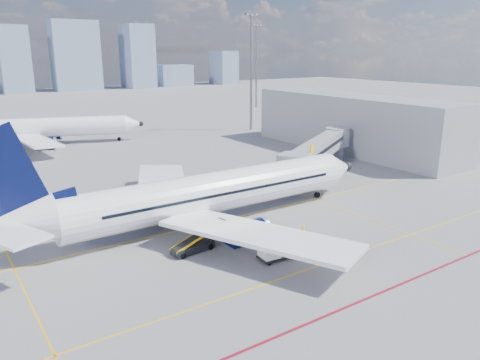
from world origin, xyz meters
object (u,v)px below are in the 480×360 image
at_px(second_aircraft, 41,128).
at_px(ramp_worker, 303,234).
at_px(baggage_tug, 285,247).
at_px(main_aircraft, 200,196).
at_px(cargo_dolly, 278,248).
at_px(belt_loader, 194,245).

bearing_deg(second_aircraft, ramp_worker, -62.29).
bearing_deg(baggage_tug, second_aircraft, 81.97).
height_order(second_aircraft, ramp_worker, second_aircraft).
height_order(main_aircraft, cargo_dolly, main_aircraft).
distance_m(main_aircraft, second_aircraft, 55.73).
xyz_separation_m(baggage_tug, ramp_worker, (3.15, 1.12, 0.16)).
xyz_separation_m(main_aircraft, cargo_dolly, (1.46, -11.14, -2.14)).
relative_size(main_aircraft, belt_loader, 7.50).
distance_m(baggage_tug, cargo_dolly, 1.21).
height_order(second_aircraft, belt_loader, second_aircraft).
bearing_deg(belt_loader, baggage_tug, -45.92).
bearing_deg(cargo_dolly, main_aircraft, 101.81).
height_order(main_aircraft, belt_loader, main_aircraft).
bearing_deg(belt_loader, ramp_worker, -30.02).
relative_size(second_aircraft, cargo_dolly, 10.11).
xyz_separation_m(main_aircraft, second_aircraft, (-3.90, 55.59, 0.01)).
relative_size(baggage_tug, cargo_dolly, 0.68).
relative_size(cargo_dolly, ramp_worker, 2.01).
xyz_separation_m(second_aircraft, baggage_tug, (6.47, -66.35, -2.47)).
xyz_separation_m(belt_loader, ramp_worker, (9.58, -4.07, 0.31)).
relative_size(belt_loader, ramp_worker, 3.20).
relative_size(main_aircraft, ramp_worker, 24.03).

